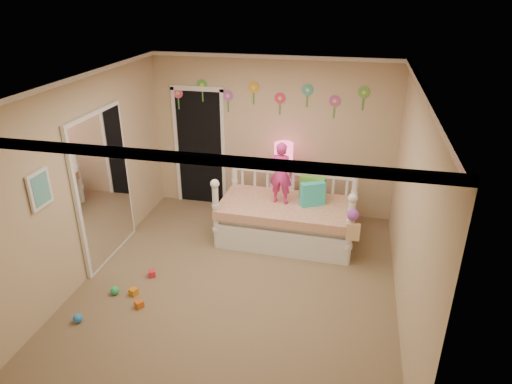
% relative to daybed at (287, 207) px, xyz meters
% --- Properties ---
extents(floor, '(4.00, 4.50, 0.01)m').
position_rel_daybed_xyz_m(floor, '(-0.43, -1.25, -0.55)').
color(floor, '#7F684C').
rests_on(floor, ground).
extents(ceiling, '(4.00, 4.50, 0.01)m').
position_rel_daybed_xyz_m(ceiling, '(-0.43, -1.25, 2.05)').
color(ceiling, white).
rests_on(ceiling, floor).
extents(back_wall, '(4.00, 0.01, 2.60)m').
position_rel_daybed_xyz_m(back_wall, '(-0.43, 1.00, 0.75)').
color(back_wall, tan).
rests_on(back_wall, floor).
extents(left_wall, '(0.01, 4.50, 2.60)m').
position_rel_daybed_xyz_m(left_wall, '(-2.43, -1.25, 0.75)').
color(left_wall, tan).
rests_on(left_wall, floor).
extents(right_wall, '(0.01, 4.50, 2.60)m').
position_rel_daybed_xyz_m(right_wall, '(1.57, -1.25, 0.75)').
color(right_wall, tan).
rests_on(right_wall, floor).
extents(crown_molding, '(4.00, 4.50, 0.06)m').
position_rel_daybed_xyz_m(crown_molding, '(-0.43, -1.25, 2.02)').
color(crown_molding, white).
rests_on(crown_molding, ceiling).
extents(daybed, '(2.05, 1.14, 1.09)m').
position_rel_daybed_xyz_m(daybed, '(0.00, 0.00, 0.00)').
color(daybed, white).
rests_on(daybed, floor).
extents(pillow_turquoise, '(0.37, 0.28, 0.35)m').
position_rel_daybed_xyz_m(pillow_turquoise, '(0.37, 0.02, 0.24)').
color(pillow_turquoise, '#29D0A7').
rests_on(pillow_turquoise, daybed).
extents(pillow_lime, '(0.39, 0.19, 0.35)m').
position_rel_daybed_xyz_m(pillow_lime, '(0.34, 0.24, 0.24)').
color(pillow_lime, '#64C33B').
rests_on(pillow_lime, daybed).
extents(child, '(0.37, 0.27, 0.93)m').
position_rel_daybed_xyz_m(child, '(-0.11, 0.01, 0.53)').
color(child, '#E0338D').
rests_on(child, daybed).
extents(nightstand, '(0.39, 0.30, 0.63)m').
position_rel_daybed_xyz_m(nightstand, '(-0.18, 0.72, -0.23)').
color(nightstand, white).
rests_on(nightstand, floor).
extents(table_lamp, '(0.30, 0.30, 0.66)m').
position_rel_daybed_xyz_m(table_lamp, '(-0.18, 0.72, 0.52)').
color(table_lamp, '#E31E69').
rests_on(table_lamp, nightstand).
extents(closet_doorway, '(0.90, 0.04, 2.07)m').
position_rel_daybed_xyz_m(closet_doorway, '(-1.68, 0.99, 0.49)').
color(closet_doorway, black).
rests_on(closet_doorway, back_wall).
extents(flower_decals, '(3.40, 0.02, 0.50)m').
position_rel_daybed_xyz_m(flower_decals, '(-0.52, 0.99, 1.39)').
color(flower_decals, '#B2668C').
rests_on(flower_decals, back_wall).
extents(mirror_closet, '(0.07, 1.30, 2.10)m').
position_rel_daybed_xyz_m(mirror_closet, '(-2.39, -0.95, 0.50)').
color(mirror_closet, white).
rests_on(mirror_closet, left_wall).
extents(wall_picture, '(0.05, 0.34, 0.42)m').
position_rel_daybed_xyz_m(wall_picture, '(-2.40, -2.15, 1.00)').
color(wall_picture, white).
rests_on(wall_picture, left_wall).
extents(hanging_bag, '(0.20, 0.16, 0.36)m').
position_rel_daybed_xyz_m(hanging_bag, '(0.96, -0.59, 0.12)').
color(hanging_bag, beige).
rests_on(hanging_bag, daybed).
extents(toy_scatter, '(0.99, 1.41, 0.11)m').
position_rel_daybed_xyz_m(toy_scatter, '(-1.74, -1.85, -0.49)').
color(toy_scatter, '#996666').
rests_on(toy_scatter, floor).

